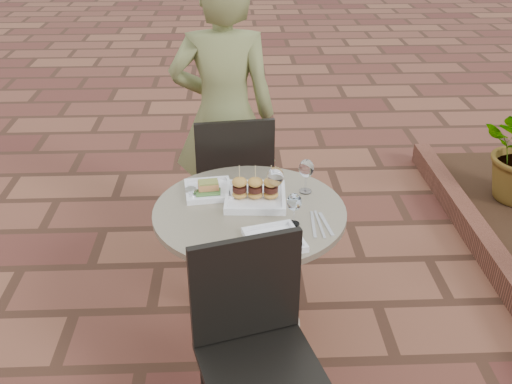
{
  "coord_description": "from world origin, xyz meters",
  "views": [
    {
      "loc": [
        0.06,
        -2.43,
        2.09
      ],
      "look_at": [
        0.15,
        -0.16,
        0.82
      ],
      "focal_mm": 40.0,
      "sensor_mm": 36.0,
      "label": 1
    }
  ],
  "objects_px": {
    "plate_salmon": "(209,189)",
    "plate_sliders": "(255,193)",
    "diner": "(224,116)",
    "cafe_table": "(250,252)",
    "plate_tuna": "(274,240)",
    "chair_near": "(255,336)",
    "chair_far": "(233,175)"
  },
  "relations": [
    {
      "from": "plate_tuna",
      "to": "cafe_table",
      "type": "bearing_deg",
      "value": 108.81
    },
    {
      "from": "cafe_table",
      "to": "chair_far",
      "type": "distance_m",
      "value": 0.7
    },
    {
      "from": "chair_far",
      "to": "plate_sliders",
      "type": "xyz_separation_m",
      "value": [
        0.1,
        -0.61,
        0.22
      ]
    },
    {
      "from": "chair_near",
      "to": "plate_sliders",
      "type": "bearing_deg",
      "value": 71.61
    },
    {
      "from": "chair_near",
      "to": "plate_salmon",
      "type": "relative_size",
      "value": 3.71
    },
    {
      "from": "chair_far",
      "to": "plate_tuna",
      "type": "distance_m",
      "value": 1.01
    },
    {
      "from": "cafe_table",
      "to": "chair_far",
      "type": "xyz_separation_m",
      "value": [
        -0.07,
        0.69,
        0.07
      ]
    },
    {
      "from": "cafe_table",
      "to": "plate_tuna",
      "type": "distance_m",
      "value": 0.39
    },
    {
      "from": "plate_salmon",
      "to": "plate_sliders",
      "type": "bearing_deg",
      "value": -20.07
    },
    {
      "from": "plate_sliders",
      "to": "chair_near",
      "type": "bearing_deg",
      "value": -92.56
    },
    {
      "from": "chair_near",
      "to": "cafe_table",
      "type": "bearing_deg",
      "value": 73.96
    },
    {
      "from": "chair_near",
      "to": "plate_salmon",
      "type": "distance_m",
      "value": 0.85
    },
    {
      "from": "cafe_table",
      "to": "plate_sliders",
      "type": "bearing_deg",
      "value": 69.86
    },
    {
      "from": "cafe_table",
      "to": "chair_near",
      "type": "distance_m",
      "value": 0.65
    },
    {
      "from": "cafe_table",
      "to": "plate_sliders",
      "type": "relative_size",
      "value": 2.99
    },
    {
      "from": "cafe_table",
      "to": "chair_near",
      "type": "xyz_separation_m",
      "value": [
        -0.0,
        -0.64,
        0.07
      ]
    },
    {
      "from": "diner",
      "to": "cafe_table",
      "type": "bearing_deg",
      "value": 98.11
    },
    {
      "from": "chair_near",
      "to": "plate_tuna",
      "type": "bearing_deg",
      "value": 59.17
    },
    {
      "from": "cafe_table",
      "to": "diner",
      "type": "bearing_deg",
      "value": 98.0
    },
    {
      "from": "chair_far",
      "to": "plate_sliders",
      "type": "distance_m",
      "value": 0.66
    },
    {
      "from": "plate_sliders",
      "to": "plate_tuna",
      "type": "relative_size",
      "value": 1.08
    },
    {
      "from": "chair_near",
      "to": "diner",
      "type": "bearing_deg",
      "value": 78.7
    },
    {
      "from": "diner",
      "to": "plate_tuna",
      "type": "relative_size",
      "value": 6.1
    },
    {
      "from": "plate_salmon",
      "to": "plate_sliders",
      "type": "relative_size",
      "value": 0.83
    },
    {
      "from": "plate_sliders",
      "to": "plate_tuna",
      "type": "height_order",
      "value": "plate_sliders"
    },
    {
      "from": "chair_far",
      "to": "chair_near",
      "type": "bearing_deg",
      "value": 86.28
    },
    {
      "from": "cafe_table",
      "to": "chair_near",
      "type": "bearing_deg",
      "value": -90.2
    },
    {
      "from": "chair_far",
      "to": "diner",
      "type": "distance_m",
      "value": 0.35
    },
    {
      "from": "cafe_table",
      "to": "plate_salmon",
      "type": "height_order",
      "value": "plate_salmon"
    },
    {
      "from": "cafe_table",
      "to": "diner",
      "type": "distance_m",
      "value": 0.95
    },
    {
      "from": "diner",
      "to": "plate_tuna",
      "type": "distance_m",
      "value": 1.18
    },
    {
      "from": "plate_salmon",
      "to": "diner",
      "type": "bearing_deg",
      "value": 84.15
    }
  ]
}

